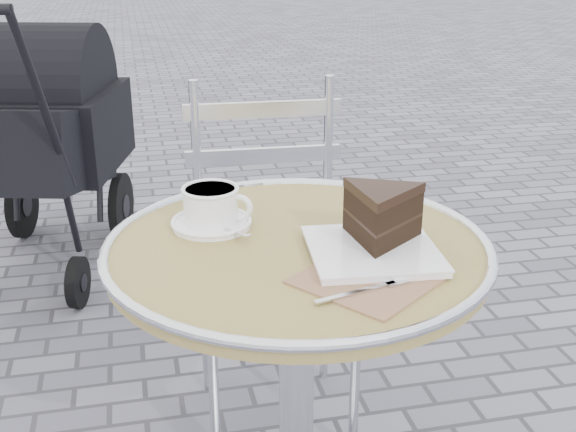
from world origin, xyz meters
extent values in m
cylinder|color=silver|center=(0.00, 0.00, 0.36)|extent=(0.07, 0.07, 0.67)
cylinder|color=tan|center=(0.00, 0.00, 0.71)|extent=(0.70, 0.70, 0.03)
torus|color=silver|center=(0.00, 0.00, 0.73)|extent=(0.72, 0.72, 0.02)
cylinder|color=white|center=(-0.14, 0.12, 0.74)|extent=(0.15, 0.15, 0.01)
cylinder|color=white|center=(-0.14, 0.12, 0.77)|extent=(0.14, 0.14, 0.07)
torus|color=white|center=(-0.09, 0.10, 0.77)|extent=(0.05, 0.03, 0.05)
cylinder|color=beige|center=(-0.14, 0.12, 0.81)|extent=(0.10, 0.10, 0.01)
cube|color=#8E654D|center=(0.08, -0.17, 0.73)|extent=(0.28, 0.28, 0.00)
cube|color=white|center=(0.12, -0.08, 0.74)|extent=(0.24, 0.24, 0.01)
cylinder|color=silver|center=(-0.14, 0.28, 0.23)|extent=(0.02, 0.02, 0.46)
cylinder|color=silver|center=(0.21, 0.26, 0.23)|extent=(0.02, 0.02, 0.46)
cylinder|color=silver|center=(-0.12, 0.63, 0.23)|extent=(0.02, 0.02, 0.46)
cylinder|color=silver|center=(0.23, 0.61, 0.23)|extent=(0.02, 0.02, 0.46)
cube|color=silver|center=(0.04, 0.45, 0.48)|extent=(0.43, 0.43, 0.02)
cube|color=black|center=(-0.65, 1.59, 0.50)|extent=(0.60, 0.78, 0.42)
cylinder|color=black|center=(-0.52, 1.23, 0.09)|extent=(0.08, 0.19, 0.19)
cylinder|color=black|center=(-0.78, 1.95, 0.15)|extent=(0.11, 0.29, 0.29)
cylinder|color=black|center=(-0.36, 1.84, 0.15)|extent=(0.11, 0.29, 0.29)
camera|label=1|loc=(-0.28, -1.18, 1.27)|focal=45.00mm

